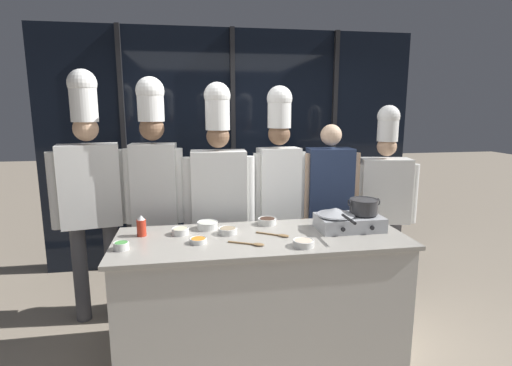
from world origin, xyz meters
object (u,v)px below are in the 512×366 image
Objects in this scene: prep_bowl_carrots at (198,240)px; chef_apprentice at (384,192)px; prep_bowl_bean_sprouts at (207,225)px; serving_spoon_slotted at (279,235)px; serving_spoon_solid at (254,244)px; chef_pastry at (279,177)px; portable_stove at (349,222)px; prep_bowl_chicken at (304,243)px; prep_bowl_noodles at (180,231)px; stock_pot at (364,206)px; prep_bowl_soy_glaze at (267,221)px; chef_sous at (154,175)px; prep_bowl_mushrooms at (228,230)px; chef_line at (219,188)px; person_guest at (329,196)px; chef_head at (90,183)px; frying_pan at (336,212)px; squeeze_bottle_chili at (141,226)px; prep_bowl_scallions at (121,245)px.

chef_apprentice is at bearing 23.97° from prep_bowl_carrots.
prep_bowl_bean_sprouts is 0.68× the size of serving_spoon_slotted.
prep_bowl_carrots is 0.49× the size of serving_spoon_solid.
prep_bowl_carrots is 1.13m from chef_pastry.
prep_bowl_chicken is (-0.46, -0.32, -0.03)m from portable_stove.
chef_apprentice reaches higher than prep_bowl_noodles.
serving_spoon_slotted is (-0.68, -0.07, -0.17)m from stock_pot.
serving_spoon_solid is (-0.19, -0.47, -0.02)m from prep_bowl_soy_glaze.
prep_bowl_chicken is 0.08× the size of chef_apprentice.
chef_sous is at bearing 114.49° from prep_bowl_carrots.
chef_line is (-0.02, 0.54, 0.22)m from prep_bowl_mushrooms.
serving_spoon_solid is (-0.22, -0.16, 0.00)m from serving_spoon_slotted.
prep_bowl_chicken reaches higher than serving_spoon_slotted.
person_guest is at bearing 33.44° from prep_bowl_soy_glaze.
prep_bowl_soy_glaze is 0.64× the size of serving_spoon_slotted.
prep_bowl_carrots is 0.06× the size of chef_line.
serving_spoon_solid is 0.87m from chef_line.
prep_bowl_soy_glaze is at bearing 137.01° from chef_line.
chef_head is at bearing 150.09° from prep_bowl_mushrooms.
chef_sous is at bearing 138.02° from prep_bowl_chicken.
frying_pan is 0.48m from prep_bowl_chicken.
stock_pot is 0.12× the size of chef_line.
chef_head is at bearing -7.16° from chef_pastry.
squeeze_bottle_chili reaches higher than serving_spoon_slotted.
chef_apprentice is at bearing -174.68° from chef_sous.
prep_bowl_soy_glaze reaches higher than serving_spoon_solid.
prep_bowl_mushrooms is 0.58× the size of serving_spoon_solid.
chef_pastry is at bearing 35.04° from prep_bowl_bean_sprouts.
serving_spoon_solid is at bearing 60.42° from chef_pastry.
prep_bowl_bean_sprouts is at bearing 25.85° from person_guest.
prep_bowl_soy_glaze is at bearing 161.75° from stock_pot.
prep_bowl_bean_sprouts reaches higher than prep_bowl_chicken.
prep_bowl_bean_sprouts is at bearing 28.37° from chef_pastry.
portable_stove is 3.27× the size of prep_bowl_soy_glaze.
frying_pan reaches higher than serving_spoon_slotted.
chef_apprentice is (0.51, 0.66, -0.05)m from stock_pot.
squeeze_bottle_chili reaches higher than prep_bowl_noodles.
chef_line is (0.20, 0.72, 0.22)m from prep_bowl_carrots.
prep_bowl_soy_glaze is (-0.49, 0.24, -0.12)m from frying_pan.
chef_line is 1.59m from chef_apprentice.
chef_pastry is 1.05m from chef_apprentice.
chef_head reaches higher than serving_spoon_solid.
chef_pastry reaches higher than prep_bowl_scallions.
frying_pan is 1.45m from squeeze_bottle_chili.
prep_bowl_bean_sprouts is 0.57m from serving_spoon_slotted.
serving_spoon_slotted is at bearing 114.60° from prep_bowl_chicken.
chef_pastry is (0.16, 0.73, 0.30)m from serving_spoon_slotted.
prep_bowl_mushrooms is (0.35, -0.04, -0.00)m from prep_bowl_noodles.
prep_bowl_bean_sprouts is 0.08× the size of chef_line.
squeeze_bottle_chili is at bearing 87.25° from chef_sous.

